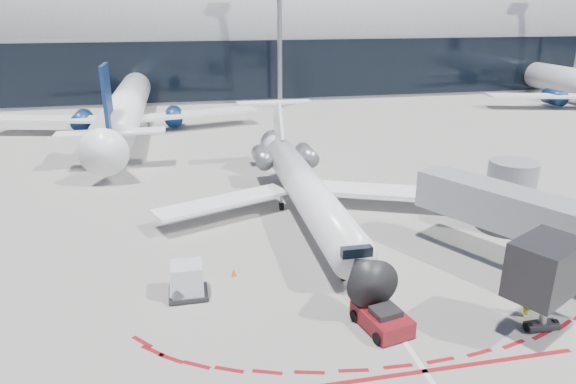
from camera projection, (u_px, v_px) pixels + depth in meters
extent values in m
plane|color=gray|center=(343.00, 251.00, 32.22)|extent=(260.00, 260.00, 0.00)
cube|color=silver|center=(334.00, 238.00, 34.06)|extent=(0.25, 40.00, 0.01)
cube|color=maroon|center=(425.00, 371.00, 21.63)|extent=(14.00, 0.25, 0.01)
cube|color=gray|center=(234.00, 63.00, 90.33)|extent=(150.00, 24.00, 10.00)
cylinder|color=gray|center=(233.00, 33.00, 88.62)|extent=(150.00, 24.00, 24.00)
cube|color=black|center=(242.00, 71.00, 79.24)|extent=(150.00, 0.20, 9.00)
cube|color=gray|center=(525.00, 214.00, 28.53)|extent=(8.22, 12.61, 2.30)
cube|color=black|center=(544.00, 268.00, 22.68)|extent=(3.86, 3.44, 2.60)
cylinder|color=gray|center=(545.00, 308.00, 24.02)|extent=(0.36, 0.36, 2.40)
cube|color=black|center=(541.00, 325.00, 24.36)|extent=(1.60, 0.60, 0.30)
cylinder|color=gray|center=(509.00, 195.00, 34.80)|extent=(3.20, 3.20, 4.80)
cylinder|color=black|center=(505.00, 224.00, 35.54)|extent=(4.00, 4.00, 0.50)
cylinder|color=gray|center=(279.00, 20.00, 73.05)|extent=(0.70, 0.70, 25.00)
cylinder|color=white|center=(307.00, 191.00, 36.03)|extent=(2.55, 20.79, 2.55)
cone|color=black|center=(363.00, 271.00, 25.25)|extent=(2.55, 2.65, 2.55)
cone|color=white|center=(277.00, 147.00, 47.16)|extent=(2.55, 3.40, 2.55)
cube|color=black|center=(354.00, 248.00, 26.46)|extent=(1.61, 1.32, 0.52)
cube|color=white|center=(223.00, 202.00, 36.53)|extent=(10.12, 6.00, 0.29)
cube|color=white|center=(378.00, 190.00, 38.73)|extent=(10.12, 6.00, 0.29)
cube|color=white|center=(278.00, 125.00, 45.51)|extent=(0.24, 4.43, 4.51)
cube|color=white|center=(274.00, 102.00, 46.76)|extent=(6.80, 1.51, 0.15)
cylinder|color=slate|center=(262.00, 157.00, 43.24)|extent=(1.42, 3.21, 1.42)
cylinder|color=slate|center=(307.00, 155.00, 43.97)|extent=(1.42, 3.21, 1.42)
cylinder|color=black|center=(343.00, 276.00, 28.70)|extent=(0.21, 0.53, 0.53)
cylinder|color=black|center=(281.00, 206.00, 38.60)|extent=(0.28, 0.60, 0.60)
cylinder|color=black|center=(318.00, 203.00, 39.13)|extent=(0.28, 0.60, 0.60)
cylinder|color=gray|center=(344.00, 272.00, 28.61)|extent=(0.17, 0.17, 1.04)
cube|color=#5F0D14|center=(382.00, 319.00, 24.40)|extent=(2.42, 3.23, 0.82)
cube|color=black|center=(386.00, 312.00, 23.98)|extent=(1.48, 1.34, 0.32)
cylinder|color=gray|center=(359.00, 301.00, 26.17)|extent=(0.62, 2.32, 0.09)
cylinder|color=black|center=(378.00, 339.00, 23.29)|extent=(0.38, 0.62, 0.58)
cylinder|color=black|center=(409.00, 329.00, 23.96)|extent=(0.38, 0.62, 0.58)
cylinder|color=black|center=(355.00, 316.00, 24.99)|extent=(0.38, 0.62, 0.58)
cylinder|color=black|center=(385.00, 308.00, 25.66)|extent=(0.38, 0.62, 0.58)
imported|color=#D9E918|center=(527.00, 301.00, 25.25)|extent=(0.72, 0.63, 1.65)
cube|color=black|center=(188.00, 293.00, 27.16)|extent=(2.03, 1.73, 0.22)
cube|color=silver|center=(187.00, 278.00, 26.84)|extent=(1.62, 1.52, 1.62)
cylinder|color=black|center=(173.00, 303.00, 26.42)|extent=(0.10, 0.20, 0.20)
cylinder|color=black|center=(205.00, 299.00, 26.73)|extent=(0.10, 0.20, 0.20)
cylinder|color=black|center=(173.00, 290.00, 27.63)|extent=(0.10, 0.20, 0.20)
cylinder|color=black|center=(203.00, 287.00, 27.94)|extent=(0.10, 0.20, 0.20)
cone|color=#D86604|center=(234.00, 272.00, 29.19)|extent=(0.32, 0.32, 0.45)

